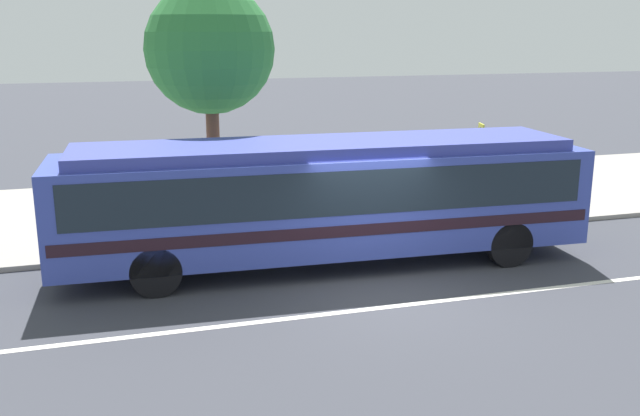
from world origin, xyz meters
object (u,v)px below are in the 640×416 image
at_px(transit_bus, 325,193).
at_px(pedestrian_waiting_near_sign, 459,173).
at_px(bus_stop_sign, 480,159).
at_px(street_tree_near_stop, 210,50).

relative_size(transit_bus, pedestrian_waiting_near_sign, 6.88).
distance_m(transit_bus, pedestrian_waiting_near_sign, 6.01).
bearing_deg(pedestrian_waiting_near_sign, transit_bus, -145.72).
bearing_deg(pedestrian_waiting_near_sign, bus_stop_sign, -97.06).
xyz_separation_m(transit_bus, street_tree_near_stop, (-1.88, 3.53, 2.92)).
xyz_separation_m(pedestrian_waiting_near_sign, street_tree_near_stop, (-6.83, 0.15, 3.42)).
height_order(transit_bus, street_tree_near_stop, street_tree_near_stop).
bearing_deg(pedestrian_waiting_near_sign, street_tree_near_stop, 178.73).
relative_size(pedestrian_waiting_near_sign, street_tree_near_stop, 0.28).
distance_m(transit_bus, street_tree_near_stop, 4.95).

